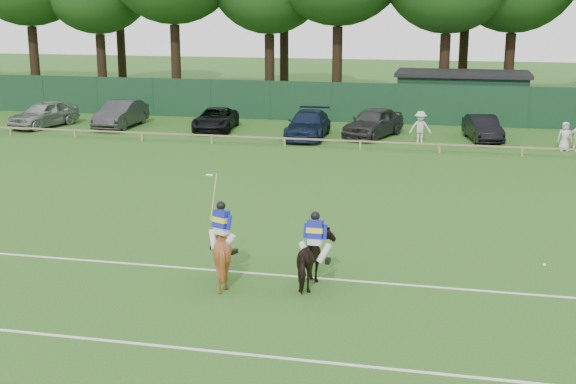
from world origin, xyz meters
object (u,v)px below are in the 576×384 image
(spectator_left, at_px, (420,128))
(utility_shed, at_px, (462,95))
(estate_black, at_px, (483,128))
(horse_dark, at_px, (315,260))
(sedan_navy, at_px, (308,125))
(horse_chestnut, at_px, (222,252))
(suv_black, at_px, (215,119))
(sedan_grey, at_px, (121,114))
(hatch_grey, at_px, (373,122))
(polo_ball, at_px, (544,265))
(spectator_right, at_px, (565,136))
(sedan_silver, at_px, (44,114))

(spectator_left, distance_m, utility_shed, 10.00)
(estate_black, xyz_separation_m, spectator_left, (-3.29, -1.89, 0.21))
(horse_dark, height_order, sedan_navy, horse_dark)
(spectator_left, bearing_deg, horse_chestnut, -108.10)
(horse_chestnut, bearing_deg, suv_black, -47.72)
(sedan_grey, bearing_deg, hatch_grey, -0.81)
(utility_shed, bearing_deg, suv_black, -151.40)
(horse_dark, distance_m, suv_black, 26.10)
(hatch_grey, height_order, spectator_left, spectator_left)
(horse_chestnut, relative_size, estate_black, 0.42)
(horse_dark, relative_size, polo_ball, 19.97)
(spectator_right, height_order, polo_ball, spectator_right)
(suv_black, distance_m, estate_black, 15.35)
(horse_chestnut, height_order, spectator_left, spectator_left)
(sedan_silver, relative_size, utility_shed, 0.56)
(polo_ball, bearing_deg, spectator_left, 103.64)
(horse_chestnut, distance_m, sedan_silver, 29.45)
(suv_black, height_order, spectator_right, spectator_right)
(sedan_silver, height_order, estate_black, sedan_silver)
(horse_dark, xyz_separation_m, suv_black, (-10.42, 23.93, -0.11))
(suv_black, xyz_separation_m, hatch_grey, (9.37, -0.31, 0.17))
(sedan_grey, bearing_deg, suv_black, 1.54)
(horse_chestnut, distance_m, sedan_navy, 22.88)
(sedan_navy, distance_m, polo_ball, 22.37)
(sedan_silver, relative_size, spectator_right, 3.15)
(hatch_grey, distance_m, utility_shed, 9.37)
(sedan_grey, distance_m, hatch_grey, 15.28)
(suv_black, distance_m, spectator_left, 12.23)
(sedan_navy, distance_m, estate_black, 9.58)
(estate_black, xyz_separation_m, utility_shed, (-1.19, 7.86, 0.85))
(spectator_left, height_order, polo_ball, spectator_left)
(estate_black, bearing_deg, polo_ball, -98.86)
(sedan_navy, xyz_separation_m, utility_shed, (8.32, 9.04, 0.79))
(hatch_grey, relative_size, estate_black, 1.17)
(horse_chestnut, xyz_separation_m, spectator_left, (4.17, 22.07, 0.02))
(sedan_silver, bearing_deg, utility_shed, 34.10)
(horse_dark, xyz_separation_m, polo_ball, (6.21, 3.03, -0.71))
(suv_black, xyz_separation_m, estate_black, (15.35, -0.14, 0.03))
(spectator_right, relative_size, polo_ball, 16.56)
(utility_shed, bearing_deg, polo_ball, -85.06)
(horse_dark, xyz_separation_m, sedan_grey, (-16.34, 23.73, 0.04))
(horse_chestnut, height_order, spectator_right, horse_chestnut)
(sedan_silver, height_order, sedan_navy, sedan_silver)
(horse_chestnut, xyz_separation_m, polo_ball, (8.75, 3.21, -0.82))
(horse_chestnut, height_order, utility_shed, utility_shed)
(utility_shed, bearing_deg, estate_black, -81.40)
(estate_black, bearing_deg, suv_black, 167.07)
(hatch_grey, relative_size, spectator_right, 3.25)
(polo_ball, bearing_deg, hatch_grey, 109.43)
(estate_black, bearing_deg, horse_chestnut, -119.69)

